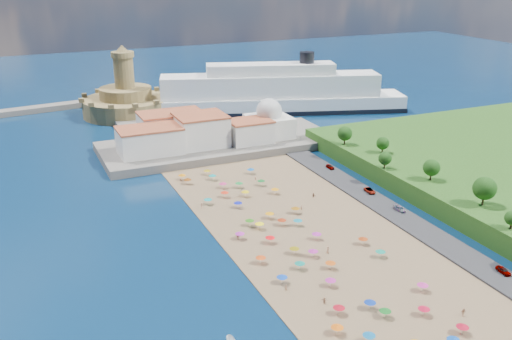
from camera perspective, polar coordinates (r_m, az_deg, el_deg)
name	(u,v)px	position (r m, az deg, el deg)	size (l,w,h in m)	color
ground	(280,229)	(154.41, 2.42, -5.93)	(700.00, 700.00, 0.00)	#071938
terrace	(220,144)	(220.03, -3.65, 2.57)	(90.00, 36.00, 3.00)	#59544C
jetty	(142,129)	(246.53, -11.33, 4.08)	(18.00, 70.00, 2.40)	#59544C
waterfront_buildings	(186,132)	(214.82, -7.02, 3.80)	(57.00, 29.00, 11.00)	silver
domed_building	(269,121)	(223.56, 1.31, 4.89)	(16.00, 16.00, 15.00)	silver
fortress	(126,101)	(273.67, -12.86, 6.74)	(40.00, 40.00, 32.40)	#9F864F
cruise_ship	(271,95)	(272.43, 1.47, 7.54)	(128.83, 57.25, 28.17)	black
beach_parasols	(295,240)	(144.17, 3.95, -7.01)	(31.04, 115.82, 2.20)	gray
beachgoers	(284,234)	(149.34, 2.82, -6.41)	(34.54, 98.98, 1.89)	tan
parked_cars	(390,203)	(171.77, 13.24, -3.19)	(2.64, 80.65, 1.35)	gray
hillside_trees	(453,181)	(168.56, 19.10, -1.05)	(12.83, 105.76, 8.07)	#382314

